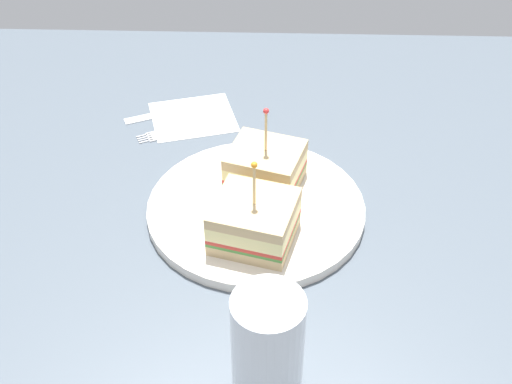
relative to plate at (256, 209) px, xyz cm
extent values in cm
cube|color=#4C5660|center=(0.00, 0.00, -1.63)|extent=(95.03, 95.03, 2.00)
cylinder|color=silver|center=(0.00, 0.00, 0.00)|extent=(25.90, 25.90, 1.26)
cube|color=tan|center=(0.37, -5.70, 1.27)|extent=(10.44, 10.21, 1.28)
cube|color=#478438|center=(0.37, -5.70, 2.11)|extent=(10.44, 10.21, 0.40)
cube|color=red|center=(0.37, -5.70, 2.56)|extent=(10.44, 10.21, 0.50)
cube|color=#EFE093|center=(0.37, -5.70, 3.67)|extent=(10.44, 10.21, 1.71)
cube|color=tan|center=(0.37, -5.70, 5.16)|extent=(10.44, 10.21, 1.28)
cylinder|color=tan|center=(0.37, -5.70, 8.07)|extent=(0.30, 0.30, 5.82)
sphere|color=orange|center=(0.37, -5.70, 10.98)|extent=(0.70, 0.70, 0.70)
cube|color=tan|center=(1.01, 4.17, 1.29)|extent=(10.31, 9.73, 1.33)
cube|color=#478438|center=(1.01, 4.17, 2.16)|extent=(10.31, 9.73, 0.40)
cube|color=red|center=(1.01, 4.17, 2.61)|extent=(10.31, 9.73, 0.50)
cube|color=#EFE093|center=(1.01, 4.17, 3.59)|extent=(10.31, 9.73, 1.47)
cube|color=tan|center=(1.01, 4.17, 4.99)|extent=(10.31, 9.73, 1.33)
cylinder|color=tan|center=(1.01, 4.17, 8.08)|extent=(0.30, 0.30, 6.17)
sphere|color=red|center=(1.01, 4.17, 11.16)|extent=(0.70, 0.70, 0.70)
cylinder|color=gold|center=(1.80, -23.82, 4.22)|extent=(5.65, 5.65, 9.69)
cylinder|color=white|center=(1.80, -23.82, 5.08)|extent=(6.42, 6.42, 11.42)
cube|color=white|center=(-9.76, 20.44, -0.55)|extent=(14.03, 13.24, 0.15)
cube|color=silver|center=(-8.81, 18.20, -0.45)|extent=(7.11, 3.83, 0.35)
cube|color=silver|center=(-13.86, 15.77, -0.45)|extent=(4.20, 3.54, 0.35)
cube|color=silver|center=(-16.17, 15.49, -0.45)|extent=(1.88, 1.03, 0.35)
cube|color=silver|center=(-15.95, 15.04, -0.45)|extent=(1.88, 1.03, 0.35)
cube|color=silver|center=(-15.73, 14.59, -0.45)|extent=(1.88, 1.03, 0.35)
cube|color=silver|center=(-15.52, 14.14, -0.45)|extent=(1.88, 1.03, 0.35)
cube|color=silver|center=(-10.70, 22.68, -0.45)|extent=(7.88, 3.95, 0.35)
cube|color=silver|center=(-16.16, 20.25, -0.45)|extent=(7.00, 4.22, 0.24)
camera|label=1|loc=(1.99, -59.62, 52.30)|focal=46.64mm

